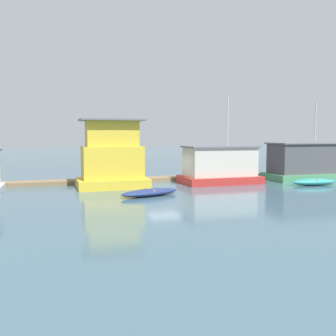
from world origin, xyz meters
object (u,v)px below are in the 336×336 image
object	(u,v)px
houseboat_green	(303,162)
dinghy_teal	(314,182)
mooring_post_far_right	(193,169)
dinghy_navy	(150,192)
houseboat_yellow	(112,159)
houseboat_red	(220,166)

from	to	relation	value
houseboat_green	dinghy_teal	xyz separation A→B (m)	(-1.61, -3.48, -1.28)
dinghy_teal	mooring_post_far_right	bearing A→B (deg)	144.38
dinghy_navy	houseboat_yellow	bearing A→B (deg)	110.16
houseboat_yellow	houseboat_green	bearing A→B (deg)	0.29
houseboat_green	dinghy_navy	xyz separation A→B (m)	(-15.16, -4.61, -1.31)
houseboat_yellow	dinghy_teal	size ratio (longest dim) A/B	1.37
houseboat_yellow	dinghy_teal	bearing A→B (deg)	-12.58
houseboat_red	houseboat_green	size ratio (longest dim) A/B	1.05
houseboat_red	houseboat_green	world-z (taller)	houseboat_red
dinghy_teal	dinghy_navy	bearing A→B (deg)	-175.23
houseboat_red	mooring_post_far_right	size ratio (longest dim) A/B	3.47
houseboat_green	mooring_post_far_right	bearing A→B (deg)	167.10
houseboat_yellow	houseboat_red	xyz separation A→B (m)	(8.77, 0.04, -0.73)
houseboat_red	dinghy_teal	xyz separation A→B (m)	(6.44, -3.44, -1.16)
houseboat_green	dinghy_teal	distance (m)	4.04
dinghy_navy	mooring_post_far_right	world-z (taller)	mooring_post_far_right
dinghy_teal	houseboat_red	bearing A→B (deg)	151.90
houseboat_yellow	dinghy_navy	world-z (taller)	houseboat_yellow
mooring_post_far_right	houseboat_red	bearing A→B (deg)	-56.76
mooring_post_far_right	houseboat_yellow	bearing A→B (deg)	-162.84
houseboat_yellow	houseboat_red	distance (m)	8.80
dinghy_teal	houseboat_yellow	bearing A→B (deg)	167.42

